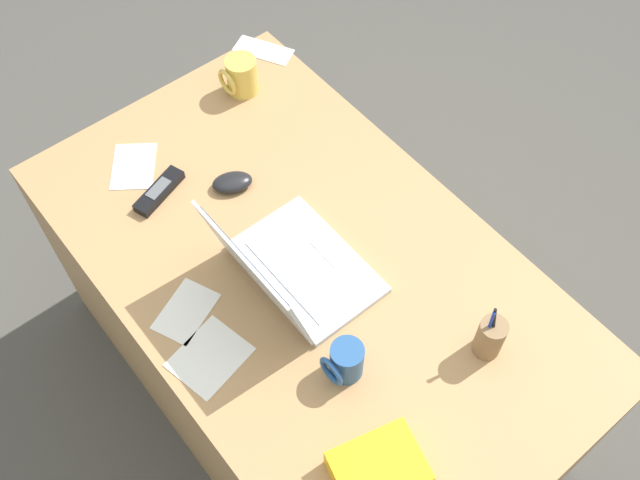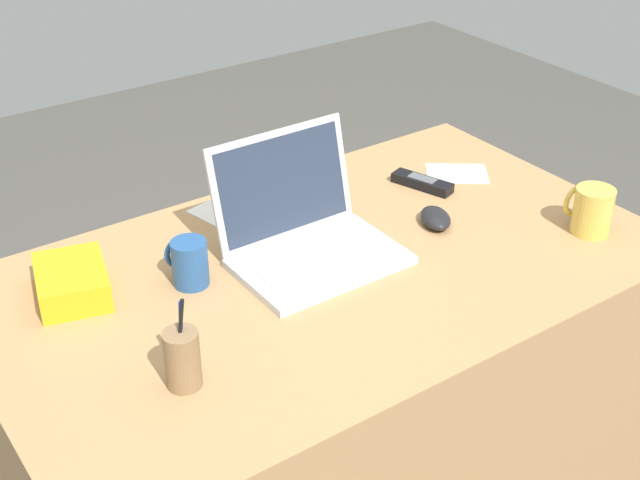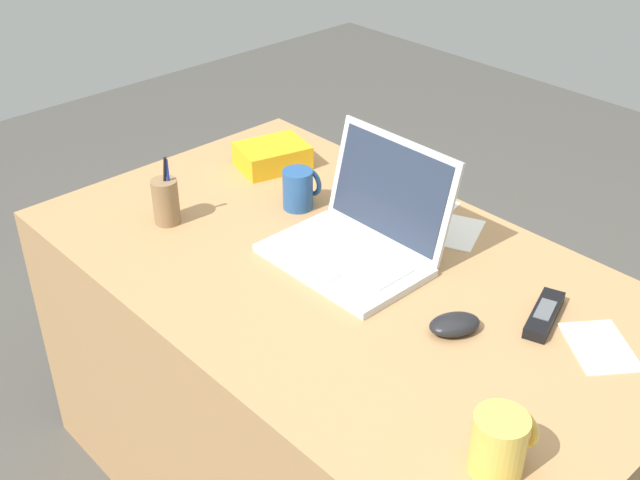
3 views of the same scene
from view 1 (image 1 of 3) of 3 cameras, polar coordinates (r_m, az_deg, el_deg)
name	(u,v)px [view 1 (image 1 of 3)]	position (r m, az deg, el deg)	size (l,w,h in m)	color
ground_plane	(310,381)	(2.42, -0.80, -10.88)	(6.00, 6.00, 0.00)	#4C4944
desk	(308,331)	(2.09, -0.92, -7.07)	(1.44, 0.85, 0.72)	tan
laptop	(290,269)	(1.71, -2.35, -2.29)	(0.35, 0.29, 0.25)	silver
computer_mouse	(231,183)	(1.90, -6.91, 4.40)	(0.07, 0.10, 0.03)	black
coffee_mug_white	(345,362)	(1.60, 1.96, -9.39)	(0.07, 0.09, 0.10)	#26518C
coffee_mug_tall	(241,76)	(2.11, -6.16, 12.51)	(0.09, 0.10, 0.11)	#E0BC4C
cordless_phone	(159,191)	(1.92, -12.34, 3.71)	(0.09, 0.16, 0.03)	black
pen_holder	(490,337)	(1.66, 13.02, -7.35)	(0.06, 0.06, 0.17)	olive
snack_bag	(378,470)	(1.54, 4.53, -17.32)	(0.14, 0.18, 0.06)	#F2AD19
paper_note_near_laptop	(263,50)	(2.26, -4.41, 14.44)	(0.17, 0.07, 0.00)	white
paper_note_left	(210,357)	(1.67, -8.53, -8.96)	(0.14, 0.16, 0.00)	white
paper_note_right	(186,311)	(1.73, -10.34, -5.46)	(0.10, 0.15, 0.00)	white
paper_note_front	(134,166)	(2.01, -14.24, 5.56)	(0.15, 0.11, 0.00)	white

